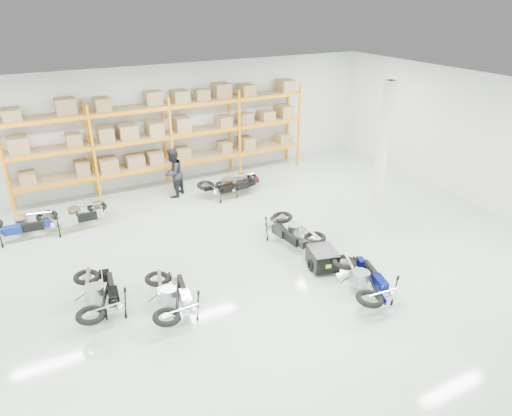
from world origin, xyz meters
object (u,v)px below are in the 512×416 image
moto_blue_centre (366,275)px  moto_touring_right (292,226)px  trailer (323,258)px  moto_back_c (228,181)px  moto_back_a (19,220)px  person_back (173,173)px  moto_silver_left (171,291)px  moto_back_d (240,180)px  moto_black_far_left (99,289)px  moto_back_b (73,212)px

moto_blue_centre → moto_touring_right: bearing=-68.7°
trailer → moto_back_c: 5.78m
moto_back_a → moto_back_c: 6.98m
moto_blue_centre → person_back: size_ratio=1.05×
moto_touring_right → trailer: moto_touring_right is taller
moto_silver_left → moto_back_d: (4.55, 5.72, -0.08)m
moto_silver_left → moto_back_d: size_ratio=1.17×
moto_back_a → moto_back_d: 7.50m
moto_silver_left → moto_black_far_left: 1.71m
moto_blue_centre → trailer: size_ratio=1.29×
moto_touring_right → moto_back_b: bearing=138.5°
moto_back_b → moto_back_c: size_ratio=0.97×
moto_back_a → moto_silver_left: bearing=-147.1°
moto_touring_right → moto_back_c: 4.17m
moto_silver_left → moto_back_b: 5.77m
moto_blue_centre → person_back: bearing=-58.2°
moto_back_b → moto_silver_left: bearing=-165.6°
moto_blue_centre → moto_back_c: moto_blue_centre is taller
trailer → person_back: bearing=120.4°
moto_back_c → trailer: bearing=-178.6°
moto_touring_right → trailer: size_ratio=1.30×
moto_silver_left → moto_touring_right: 4.43m
moto_touring_right → moto_back_a: 8.31m
moto_back_c → moto_back_d: bearing=-79.3°
moto_black_far_left → moto_touring_right: 5.70m
moto_back_b → person_back: size_ratio=1.01×
moto_blue_centre → person_back: (-2.19, 8.12, 0.33)m
moto_back_d → moto_back_c: bearing=89.5°
moto_black_far_left → moto_touring_right: bearing=-167.7°
moto_blue_centre → moto_black_far_left: size_ratio=1.01×
moto_black_far_left → person_back: size_ratio=1.04×
moto_silver_left → moto_touring_right: (4.19, 1.45, 0.02)m
moto_back_b → moto_back_d: moto_back_b is taller
moto_back_c → moto_back_d: (0.53, 0.10, -0.10)m
moto_black_far_left → moto_touring_right: size_ratio=0.99×
moto_back_b → person_back: person_back is taller
trailer → moto_back_a: (-7.14, 5.84, 0.22)m
moto_touring_right → moto_back_a: (-7.14, 4.24, -0.02)m
trailer → moto_back_a: moto_back_a is taller
moto_silver_left → person_back: bearing=-99.7°
moto_black_far_left → moto_touring_right: moto_touring_right is taller
moto_back_b → moto_touring_right: bearing=-126.2°
moto_blue_centre → moto_black_far_left: bearing=-5.8°
moto_touring_right → person_back: person_back is taller
moto_silver_left → person_back: (2.25, 6.52, 0.35)m
trailer → moto_back_c: moto_back_c is taller
moto_silver_left → trailer: 4.20m
moto_blue_centre → moto_black_far_left: moto_blue_centre is taller
moto_silver_left → moto_touring_right: bearing=-151.6°
moto_back_a → person_back: bearing=-75.4°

